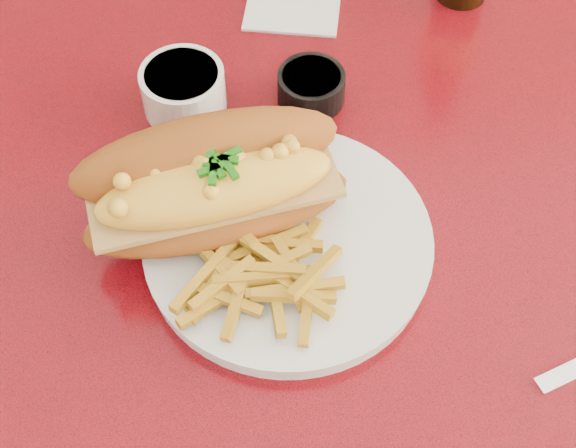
{
  "coord_description": "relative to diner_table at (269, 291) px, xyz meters",
  "views": [
    {
      "loc": [
        -0.01,
        -0.44,
        1.37
      ],
      "look_at": [
        0.02,
        -0.05,
        0.81
      ],
      "focal_mm": 50.0,
      "sensor_mm": 36.0,
      "label": 1
    }
  ],
  "objects": [
    {
      "name": "booth_bench_far",
      "position": [
        0.0,
        0.81,
        -0.32
      ],
      "size": [
        1.2,
        0.51,
        0.9
      ],
      "color": "#A7130B",
      "rests_on": "ground"
    },
    {
      "name": "fork",
      "position": [
        -0.0,
        0.03,
        0.18
      ],
      "size": [
        0.04,
        0.15,
        0.0
      ],
      "rotation": [
        0.0,
        0.0,
        1.37
      ],
      "color": "silver",
      "rests_on": "dinner_plate"
    },
    {
      "name": "diner_table",
      "position": [
        0.0,
        0.0,
        0.0
      ],
      "size": [
        1.23,
        0.83,
        0.77
      ],
      "color": "red",
      "rests_on": "ground"
    },
    {
      "name": "fries_pile",
      "position": [
        -0.01,
        -0.08,
        0.19
      ],
      "size": [
        0.12,
        0.11,
        0.03
      ],
      "primitive_type": null,
      "rotation": [
        0.0,
        0.0,
        -0.04
      ],
      "color": "gold",
      "rests_on": "dinner_plate"
    },
    {
      "name": "sauce_cup_right",
      "position": [
        0.05,
        0.13,
        0.18
      ],
      "size": [
        0.08,
        0.08,
        0.03
      ],
      "rotation": [
        0.0,
        0.0,
        -0.17
      ],
      "color": "black",
      "rests_on": "diner_table"
    },
    {
      "name": "mac_hoagie",
      "position": [
        -0.04,
        -0.02,
        0.22
      ],
      "size": [
        0.25,
        0.16,
        0.1
      ],
      "rotation": [
        0.0,
        0.0,
        0.21
      ],
      "color": "#9C5019",
      "rests_on": "dinner_plate"
    },
    {
      "name": "paper_napkin",
      "position": [
        0.05,
        0.28,
        0.16
      ],
      "size": [
        0.12,
        0.12,
        0.0
      ],
      "primitive_type": "cube",
      "rotation": [
        0.0,
        0.0,
        -0.18
      ],
      "color": "white",
      "rests_on": "diner_table"
    },
    {
      "name": "gravy_ramekin",
      "position": [
        -0.07,
        0.13,
        0.19
      ],
      "size": [
        0.11,
        0.11,
        0.05
      ],
      "rotation": [
        0.0,
        0.0,
        -0.39
      ],
      "color": "silver",
      "rests_on": "diner_table"
    },
    {
      "name": "dinner_plate",
      "position": [
        0.02,
        -0.05,
        0.17
      ],
      "size": [
        0.26,
        0.26,
        0.02
      ],
      "rotation": [
        0.0,
        0.0,
        0.01
      ],
      "color": "silver",
      "rests_on": "diner_table"
    }
  ]
}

